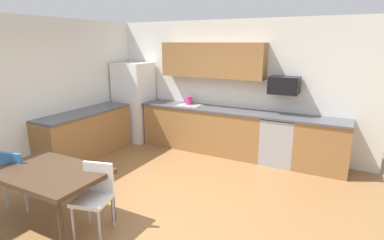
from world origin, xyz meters
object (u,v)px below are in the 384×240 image
at_px(oven_range, 279,140).
at_px(chair_far_side, 19,174).
at_px(chair_near_table, 95,193).
at_px(refrigerator, 134,102).
at_px(kettle, 189,101).
at_px(dining_table, 50,175).
at_px(microwave, 284,85).

xyz_separation_m(oven_range, chair_far_side, (-2.80, -3.34, 0.05)).
distance_m(chair_near_table, chair_far_side, 1.33).
height_order(refrigerator, kettle, refrigerator).
bearing_deg(dining_table, chair_near_table, 14.02).
relative_size(refrigerator, oven_range, 1.98).
xyz_separation_m(chair_near_table, chair_far_side, (-1.33, -0.09, 0.00)).
relative_size(dining_table, chair_far_side, 1.65).
bearing_deg(kettle, chair_far_side, -103.70).
bearing_deg(chair_near_table, kettle, 98.73).
distance_m(dining_table, chair_far_side, 0.75).
bearing_deg(chair_far_side, kettle, 76.30).
bearing_deg(oven_range, chair_near_table, -114.36).
height_order(refrigerator, chair_near_table, refrigerator).
bearing_deg(microwave, oven_range, -90.00).
bearing_deg(chair_far_side, refrigerator, 99.75).
height_order(dining_table, chair_near_table, chair_near_table).
bearing_deg(microwave, dining_table, -120.59).
height_order(oven_range, microwave, microwave).
relative_size(refrigerator, chair_near_table, 2.12).
bearing_deg(kettle, oven_range, -1.45).
bearing_deg(chair_far_side, chair_near_table, 3.91).
xyz_separation_m(refrigerator, chair_far_side, (0.56, -3.26, -0.40)).
bearing_deg(chair_far_side, dining_table, -4.49).
bearing_deg(oven_range, dining_table, -121.32).
xyz_separation_m(microwave, kettle, (-1.97, -0.05, -0.46)).
relative_size(refrigerator, kettle, 9.01).
distance_m(oven_range, chair_near_table, 3.56).
bearing_deg(refrigerator, chair_near_table, -59.14).
relative_size(microwave, chair_far_side, 0.64).
height_order(dining_table, kettle, kettle).
distance_m(refrigerator, oven_range, 3.39).
relative_size(oven_range, microwave, 1.69).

